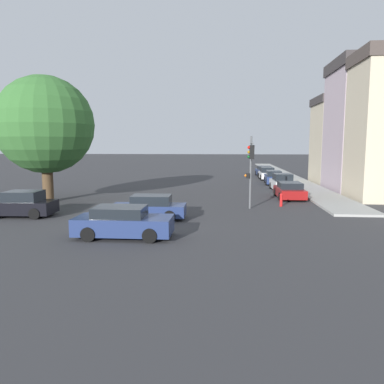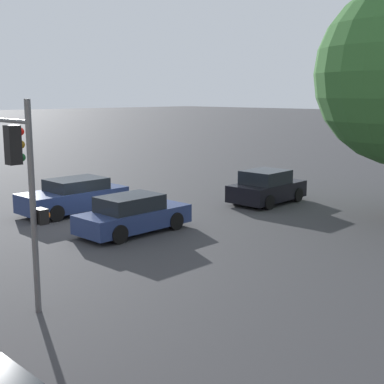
{
  "view_description": "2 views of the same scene",
  "coord_description": "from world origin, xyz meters",
  "px_view_note": "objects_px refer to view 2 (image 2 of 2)",
  "views": [
    {
      "loc": [
        4.64,
        -18.77,
        4.28
      ],
      "look_at": [
        2.51,
        5.27,
        1.22
      ],
      "focal_mm": 35.0,
      "sensor_mm": 36.0,
      "label": 1
    },
    {
      "loc": [
        12.02,
        17.19,
        4.94
      ],
      "look_at": [
        0.51,
        5.56,
        1.95
      ],
      "focal_mm": 50.0,
      "sensor_mm": 36.0,
      "label": 2
    }
  ],
  "objects_px": {
    "crossing_car_0": "(133,215)",
    "crossing_car_2": "(267,188)",
    "traffic_signal": "(25,177)",
    "crossing_car_1": "(74,196)"
  },
  "relations": [
    {
      "from": "crossing_car_0",
      "to": "crossing_car_2",
      "type": "bearing_deg",
      "value": -2.02
    },
    {
      "from": "traffic_signal",
      "to": "crossing_car_1",
      "type": "bearing_deg",
      "value": 51.66
    },
    {
      "from": "crossing_car_2",
      "to": "crossing_car_1",
      "type": "bearing_deg",
      "value": 146.03
    },
    {
      "from": "crossing_car_1",
      "to": "crossing_car_2",
      "type": "xyz_separation_m",
      "value": [
        -7.42,
        4.51,
        0.02
      ]
    },
    {
      "from": "traffic_signal",
      "to": "crossing_car_1",
      "type": "height_order",
      "value": "traffic_signal"
    },
    {
      "from": "crossing_car_1",
      "to": "crossing_car_2",
      "type": "distance_m",
      "value": 8.68
    },
    {
      "from": "traffic_signal",
      "to": "crossing_car_0",
      "type": "relative_size",
      "value": 1.13
    },
    {
      "from": "crossing_car_0",
      "to": "crossing_car_2",
      "type": "relative_size",
      "value": 1.1
    },
    {
      "from": "crossing_car_2",
      "to": "traffic_signal",
      "type": "bearing_deg",
      "value": -167.94
    },
    {
      "from": "traffic_signal",
      "to": "crossing_car_1",
      "type": "distance_m",
      "value": 10.59
    }
  ]
}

